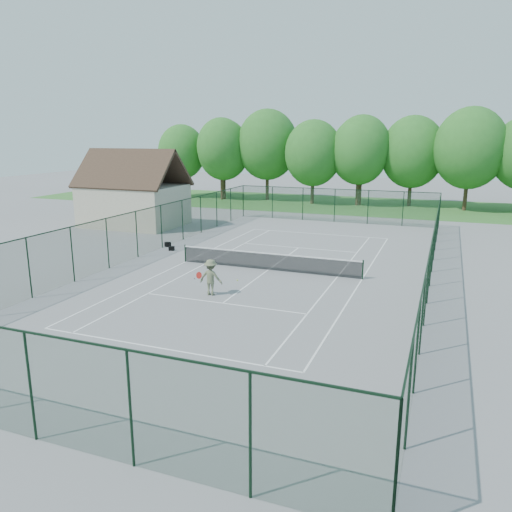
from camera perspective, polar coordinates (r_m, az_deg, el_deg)
name	(u,v)px	position (r m, az deg, el deg)	size (l,w,h in m)	color
ground	(268,270)	(29.34, 1.40, -1.61)	(140.00, 140.00, 0.00)	gray
grass_far	(357,205)	(57.98, 11.45, 5.71)	(80.00, 16.00, 0.01)	#3D7C33
court_lines	(268,270)	(29.34, 1.40, -1.60)	(11.05, 23.85, 0.01)	white
tennis_net	(268,261)	(29.19, 1.40, -0.52)	(11.08, 0.08, 1.10)	black
fence_enclosure	(268,244)	(28.97, 1.42, 1.37)	(18.05, 36.05, 3.02)	#183C23
utility_building	(133,190)	(44.89, -13.84, 7.36)	(8.60, 6.27, 6.63)	beige
tree_line_far	(359,151)	(57.49, 11.73, 11.63)	(39.40, 6.40, 9.70)	#473321
sports_bag_a	(168,244)	(35.99, -10.05, 1.31)	(0.41, 0.25, 0.33)	black
sports_bag_b	(172,248)	(34.75, -9.63, 0.86)	(0.38, 0.23, 0.29)	black
tennis_player	(211,277)	(24.68, -5.19, -2.44)	(2.16, 0.86, 1.80)	#656B4C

